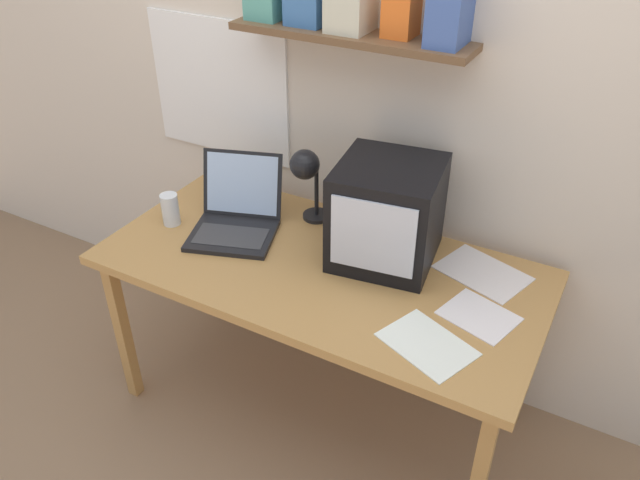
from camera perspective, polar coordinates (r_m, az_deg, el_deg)
name	(u,v)px	position (r m, az deg, el deg)	size (l,w,h in m)	color
ground_plane	(320,404)	(2.67, 0.00, -14.79)	(12.00, 12.00, 0.00)	#8E6E51
back_wall	(379,64)	(2.28, 5.46, 15.76)	(5.60, 0.24, 2.60)	beige
corner_desk	(320,277)	(2.22, 0.00, -3.44)	(1.56, 0.75, 0.72)	#B78447
crt_monitor	(387,213)	(2.14, 6.16, 2.46)	(0.39, 0.40, 0.36)	black
laptop	(237,213)	(2.37, -7.62, 2.50)	(0.40, 0.41, 0.26)	black
desk_lamp	(307,171)	(2.30, -1.24, 6.29)	(0.12, 0.17, 0.31)	black
juice_glass	(171,211)	(2.45, -13.51, 2.61)	(0.07, 0.07, 0.13)	white
loose_paper_near_laptop	(479,316)	(2.03, 14.32, -6.73)	(0.26, 0.23, 0.00)	white
loose_paper_near_monitor	(427,344)	(1.90, 9.76, -9.38)	(0.31, 0.27, 0.00)	white
open_notebook	(482,273)	(2.21, 14.64, -2.92)	(0.34, 0.28, 0.00)	white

